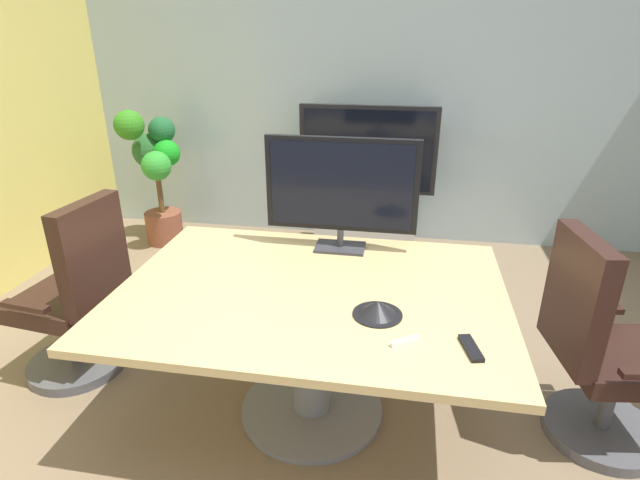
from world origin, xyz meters
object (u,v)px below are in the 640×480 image
object	(u,v)px
wall_display_unit	(366,202)
conference_phone	(378,309)
office_chair_left	(77,305)
remote_control	(471,348)
tv_monitor	(341,188)
conference_table	(311,320)
potted_plant	(155,169)
office_chair_right	(599,360)

from	to	relation	value
wall_display_unit	conference_phone	size ratio (longest dim) A/B	5.95
office_chair_left	remote_control	bearing A→B (deg)	83.32
tv_monitor	remote_control	distance (m)	1.15
conference_table	office_chair_left	bearing A→B (deg)	175.56
conference_table	tv_monitor	xyz separation A→B (m)	(0.07, 0.50, 0.54)
tv_monitor	conference_phone	xyz separation A→B (m)	(0.26, -0.69, -0.33)
conference_table	office_chair_left	distance (m)	1.39
office_chair_left	wall_display_unit	distance (m)	2.59
conference_table	potted_plant	size ratio (longest dim) A/B	1.47
conference_table	tv_monitor	size ratio (longest dim) A/B	2.22
conference_phone	potted_plant	bearing A→B (deg)	134.34
office_chair_left	potted_plant	world-z (taller)	potted_plant
office_chair_right	remote_control	size ratio (longest dim) A/B	6.41
conference_phone	office_chair_right	bearing A→B (deg)	13.80
conference_table	office_chair_left	size ratio (longest dim) A/B	1.71
office_chair_right	tv_monitor	bearing A→B (deg)	63.11
conference_phone	wall_display_unit	bearing A→B (deg)	96.04
office_chair_right	remote_control	distance (m)	0.87
potted_plant	conference_phone	bearing A→B (deg)	-45.66
wall_display_unit	office_chair_left	bearing A→B (deg)	-124.29
tv_monitor	conference_phone	size ratio (longest dim) A/B	3.82
office_chair_right	conference_phone	xyz separation A→B (m)	(-1.05, -0.26, 0.33)
potted_plant	remote_control	xyz separation A→B (m)	(2.56, -2.42, 0.04)
office_chair_left	potted_plant	size ratio (longest dim) A/B	0.86
remote_control	potted_plant	bearing A→B (deg)	122.62
conference_table	conference_phone	bearing A→B (deg)	-29.78
conference_table	remote_control	distance (m)	0.83
potted_plant	remote_control	bearing A→B (deg)	-43.46
tv_monitor	remote_control	size ratio (longest dim) A/B	4.94
office_chair_left	conference_phone	distance (m)	1.77
conference_table	potted_plant	world-z (taller)	potted_plant
conference_phone	remote_control	world-z (taller)	conference_phone
tv_monitor	wall_display_unit	distance (m)	1.87
remote_control	conference_table	bearing A→B (deg)	137.64
tv_monitor	potted_plant	distance (m)	2.49
conference_table	wall_display_unit	world-z (taller)	wall_display_unit
potted_plant	conference_table	bearing A→B (deg)	-47.85
tv_monitor	remote_control	xyz separation A→B (m)	(0.64, -0.89, -0.35)
wall_display_unit	conference_phone	distance (m)	2.48
conference_table	remote_control	bearing A→B (deg)	-28.44
remote_control	wall_display_unit	bearing A→B (deg)	89.68
conference_table	remote_control	xyz separation A→B (m)	(0.71, -0.39, 0.19)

